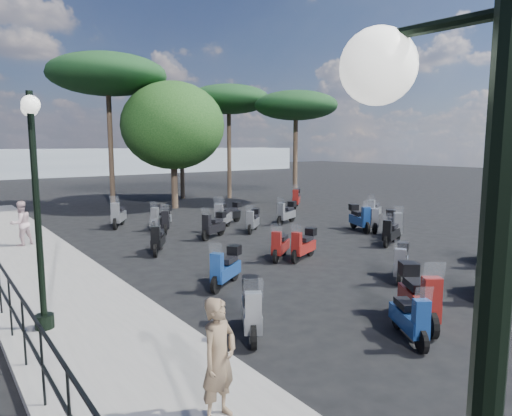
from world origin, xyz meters
TOP-DOWN VIEW (x-y plane):
  - ground at (0.00, 0.00)m, footprint 120.00×120.00m
  - sidewalk at (-6.50, 3.00)m, footprint 3.00×30.00m
  - lamp_post_1 at (-7.25, -1.97)m, footprint 0.45×1.27m
  - woman at (-6.08, -6.33)m, footprint 0.67×0.55m
  - pedestrian_far at (-6.35, 6.10)m, footprint 0.90×0.81m
  - scooter_0 at (-1.90, -6.15)m, footprint 0.88×1.32m
  - scooter_1 at (-4.09, -4.24)m, footprint 1.01×1.43m
  - scooter_2 at (-2.91, -1.45)m, footprint 1.38×1.01m
  - scooter_3 at (-2.83, 2.85)m, footprint 0.95×1.38m
  - scooter_4 at (-2.23, 8.32)m, footprint 1.08×1.59m
  - scooter_5 at (-1.10, -5.77)m, footprint 1.21×1.58m
  - scooter_6 at (1.17, -3.68)m, footprint 1.34×0.96m
  - scooter_7 at (-0.06, -0.10)m, footprint 1.29×1.01m
  - scooter_8 at (0.51, -0.56)m, footprint 1.44×0.79m
  - scooter_9 at (-1.06, 6.05)m, footprint 0.89×1.42m
  - scooter_10 at (-0.89, 6.88)m, footprint 1.34×1.05m
  - scooter_12 at (1.60, -5.71)m, footprint 1.54×1.04m
  - scooter_13 at (-0.07, 3.92)m, footprint 1.44×0.92m
  - scooter_14 at (1.86, 4.04)m, footprint 1.19×1.10m
  - scooter_15 at (1.16, 5.23)m, footprint 1.47×1.29m
  - scooter_17 at (4.69, -4.22)m, footprint 1.49×1.18m
  - scooter_18 at (4.41, -0.84)m, footprint 1.46×0.76m
  - scooter_19 at (5.59, 1.63)m, footprint 0.90×1.62m
  - scooter_20 at (4.24, 4.75)m, footprint 1.51×0.83m
  - scooter_21 at (2.16, 6.26)m, footprint 1.48×0.74m
  - scooter_23 at (5.64, -0.04)m, footprint 1.18×1.37m
  - scooter_24 at (5.88, 1.29)m, footprint 1.00×1.41m
  - scooter_25 at (8.23, 3.06)m, footprint 1.51×0.82m
  - scooter_26 at (8.08, 8.48)m, footprint 1.35×1.33m
  - broadleaf_tree at (2.41, 12.35)m, footprint 5.65×5.65m
  - pine_0 at (4.92, 16.32)m, footprint 5.55×5.55m
  - pine_1 at (7.53, 14.64)m, footprint 5.41×5.41m
  - pine_2 at (-0.23, 14.92)m, footprint 6.50×6.50m
  - pine_3 at (9.51, 10.27)m, footprint 5.02×5.02m
  - distant_hills at (0.00, 45.00)m, footprint 70.00×8.00m

SIDE VIEW (x-z plane):
  - ground at x=0.00m, z-range 0.00..0.00m
  - sidewalk at x=-6.50m, z-range 0.00..0.15m
  - scooter_0 at x=-1.90m, z-range -0.18..1.00m
  - scooter_18 at x=4.41m, z-range -0.19..1.04m
  - scooter_7 at x=-0.06m, z-range -0.19..1.04m
  - scooter_3 at x=-2.83m, z-range -0.19..1.06m
  - scooter_25 at x=8.23m, z-range -0.20..1.08m
  - scooter_14 at x=1.86m, z-range -0.15..1.04m
  - scooter_24 at x=5.88m, z-range -0.20..1.09m
  - scooter_6 at x=1.17m, z-range -0.15..1.06m
  - scooter_8 at x=0.51m, z-range -0.15..1.06m
  - scooter_21 at x=2.16m, z-range -0.15..1.07m
  - scooter_9 at x=-1.06m, z-range -0.15..1.08m
  - scooter_10 at x=-0.89m, z-range -0.15..1.09m
  - scooter_2 at x=-2.91m, z-range -0.15..1.10m
  - scooter_13 at x=-0.07m, z-range -0.15..1.10m
  - scooter_20 at x=4.24m, z-range -0.16..1.12m
  - scooter_1 at x=-4.09m, z-range -0.16..1.12m
  - scooter_12 at x=1.60m, z-range -0.21..1.18m
  - scooter_17 at x=4.69m, z-range -0.22..1.21m
  - scooter_23 at x=5.64m, z-range -0.16..1.15m
  - scooter_4 at x=-2.23m, z-range -0.22..1.22m
  - scooter_15 at x=1.16m, z-range -0.22..1.24m
  - scooter_19 at x=5.59m, z-range -0.17..1.20m
  - scooter_26 at x=8.08m, z-range -0.17..1.20m
  - scooter_5 at x=-1.10m, z-range -0.18..1.28m
  - pedestrian_far at x=-6.35m, z-range 0.15..1.67m
  - woman at x=-6.08m, z-range 0.15..1.72m
  - distant_hills at x=0.00m, z-range 0.00..3.00m
  - lamp_post_1 at x=-7.25m, z-range 0.46..4.81m
  - broadleaf_tree at x=2.41m, z-range 1.08..8.06m
  - pine_3 at x=9.51m, z-range 2.47..9.22m
  - pine_0 at x=4.92m, z-range 2.59..9.75m
  - pine_1 at x=7.53m, z-range 2.73..10.14m
  - pine_2 at x=-0.23m, z-range 3.10..11.62m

